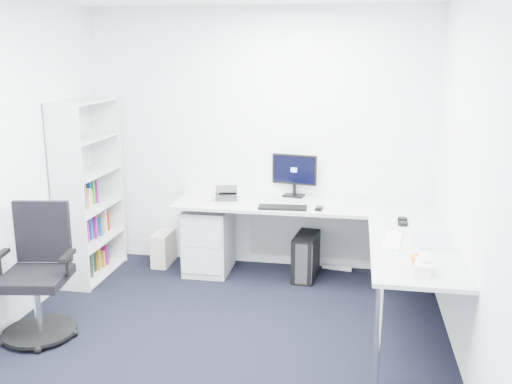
% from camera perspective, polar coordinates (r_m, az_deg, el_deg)
% --- Properties ---
extents(ground, '(4.20, 4.20, 0.00)m').
position_cam_1_polar(ground, '(4.45, -4.43, -16.43)').
color(ground, black).
extents(wall_back, '(3.60, 0.02, 2.70)m').
position_cam_1_polar(wall_back, '(5.97, 0.33, 5.20)').
color(wall_back, white).
rests_on(wall_back, ground).
extents(wall_front, '(3.60, 0.02, 2.70)m').
position_cam_1_polar(wall_front, '(2.09, -19.80, -11.97)').
color(wall_front, white).
rests_on(wall_front, ground).
extents(wall_right, '(0.02, 4.20, 2.70)m').
position_cam_1_polar(wall_right, '(3.91, 21.67, -0.29)').
color(wall_right, white).
rests_on(wall_right, ground).
extents(l_desk, '(2.66, 1.49, 0.78)m').
position_cam_1_polar(l_desk, '(5.46, 4.80, -6.07)').
color(l_desk, '#B3B5B5').
rests_on(l_desk, ground).
extents(drawer_pedestal, '(0.45, 0.56, 0.68)m').
position_cam_1_polar(drawer_pedestal, '(5.98, -4.74, -4.76)').
color(drawer_pedestal, '#B3B5B5').
rests_on(drawer_pedestal, ground).
extents(bookshelf, '(0.35, 0.90, 1.80)m').
position_cam_1_polar(bookshelf, '(5.95, -16.40, 0.18)').
color(bookshelf, silver).
rests_on(bookshelf, ground).
extents(task_chair, '(0.69, 0.69, 1.07)m').
position_cam_1_polar(task_chair, '(4.86, -21.28, -7.69)').
color(task_chair, black).
rests_on(task_chair, ground).
extents(black_pc_tower, '(0.26, 0.49, 0.46)m').
position_cam_1_polar(black_pc_tower, '(5.84, 5.01, -6.42)').
color(black_pc_tower, black).
rests_on(black_pc_tower, ground).
extents(beige_pc_tower, '(0.17, 0.37, 0.35)m').
position_cam_1_polar(beige_pc_tower, '(6.29, -9.23, -5.56)').
color(beige_pc_tower, beige).
rests_on(beige_pc_tower, ground).
extents(power_strip, '(0.32, 0.11, 0.04)m').
position_cam_1_polar(power_strip, '(6.16, 8.11, -7.49)').
color(power_strip, white).
rests_on(power_strip, ground).
extents(monitor, '(0.49, 0.24, 0.45)m').
position_cam_1_polar(monitor, '(5.92, 3.83, 1.70)').
color(monitor, black).
rests_on(monitor, l_desk).
extents(black_keyboard, '(0.47, 0.19, 0.02)m').
position_cam_1_polar(black_keyboard, '(5.48, 2.68, -1.56)').
color(black_keyboard, black).
rests_on(black_keyboard, l_desk).
extents(mouse, '(0.08, 0.11, 0.03)m').
position_cam_1_polar(mouse, '(5.46, 6.34, -1.66)').
color(mouse, black).
rests_on(mouse, l_desk).
extents(desk_phone, '(0.26, 0.26, 0.15)m').
position_cam_1_polar(desk_phone, '(5.83, -2.97, 0.00)').
color(desk_phone, '#2E2D30').
rests_on(desk_phone, l_desk).
extents(laptop, '(0.38, 0.37, 0.27)m').
position_cam_1_polar(laptop, '(4.68, 17.20, -3.32)').
color(laptop, silver).
rests_on(laptop, l_desk).
extents(white_keyboard, '(0.19, 0.47, 0.02)m').
position_cam_1_polar(white_keyboard, '(4.67, 13.51, -4.71)').
color(white_keyboard, white).
rests_on(white_keyboard, l_desk).
extents(headphones, '(0.14, 0.21, 0.05)m').
position_cam_1_polar(headphones, '(5.17, 14.47, -2.75)').
color(headphones, black).
rests_on(headphones, l_desk).
extents(orange_fruit, '(0.07, 0.07, 0.07)m').
position_cam_1_polar(orange_fruit, '(4.23, 15.72, -6.36)').
color(orange_fruit, orange).
rests_on(orange_fruit, l_desk).
extents(tissue_box, '(0.14, 0.22, 0.07)m').
position_cam_1_polar(tissue_box, '(4.08, 16.39, -7.19)').
color(tissue_box, white).
rests_on(tissue_box, l_desk).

